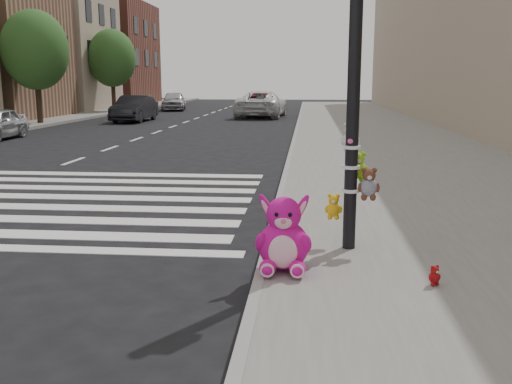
% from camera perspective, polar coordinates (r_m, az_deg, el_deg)
% --- Properties ---
extents(ground, '(120.00, 120.00, 0.00)m').
position_cam_1_polar(ground, '(6.15, -14.99, -10.84)').
color(ground, black).
rests_on(ground, ground).
extents(sidewalk_near, '(7.00, 80.00, 0.14)m').
position_cam_1_polar(sidewalk_near, '(15.76, 15.95, 2.77)').
color(sidewalk_near, slate).
rests_on(sidewalk_near, ground).
extents(curb_edge, '(0.12, 80.00, 0.15)m').
position_cam_1_polar(curb_edge, '(15.49, 3.30, 3.04)').
color(curb_edge, gray).
rests_on(curb_edge, ground).
extents(bld_far_d, '(6.00, 8.00, 10.00)m').
position_cam_1_polar(bld_far_d, '(44.07, -18.87, 14.19)').
color(bld_far_d, tan).
rests_on(bld_far_d, ground).
extents(bld_far_e, '(6.00, 10.00, 9.00)m').
position_cam_1_polar(bld_far_e, '(54.29, -14.04, 13.25)').
color(bld_far_e, brown).
rests_on(bld_far_e, ground).
extents(signal_pole, '(0.68, 0.49, 4.00)m').
position_cam_1_polar(signal_pole, '(7.18, 9.82, 7.25)').
color(signal_pole, black).
rests_on(signal_pole, sidewalk_near).
extents(tree_far_b, '(3.20, 3.20, 5.44)m').
position_cam_1_polar(tree_far_b, '(30.40, -21.22, 13.08)').
color(tree_far_b, '#382619').
rests_on(tree_far_b, sidewalk_far).
extents(tree_far_c, '(3.20, 3.20, 5.44)m').
position_cam_1_polar(tree_far_c, '(40.58, -14.22, 12.84)').
color(tree_far_c, '#382619').
rests_on(tree_far_c, sidewalk_far).
extents(pink_bunny, '(0.63, 0.65, 0.90)m').
position_cam_1_polar(pink_bunny, '(6.42, 2.76, -4.73)').
color(pink_bunny, '#D71291').
rests_on(pink_bunny, sidewalk_near).
extents(red_teddy, '(0.18, 0.17, 0.22)m').
position_cam_1_polar(red_teddy, '(6.31, 17.41, -7.95)').
color(red_teddy, '#9D0F11').
rests_on(red_teddy, sidewalk_near).
extents(car_dark_far, '(1.56, 4.29, 1.41)m').
position_cam_1_polar(car_dark_far, '(31.93, -12.06, 8.17)').
color(car_dark_far, black).
rests_on(car_dark_far, ground).
extents(car_white_near, '(2.95, 5.78, 1.56)m').
position_cam_1_polar(car_white_near, '(34.87, 0.56, 8.78)').
color(car_white_near, silver).
rests_on(car_white_near, ground).
extents(car_maroon_near, '(1.99, 4.64, 1.33)m').
position_cam_1_polar(car_maroon_near, '(46.28, 0.57, 9.24)').
color(car_maroon_near, '#501618').
rests_on(car_maroon_near, ground).
extents(car_silver_deep, '(2.30, 4.29, 1.39)m').
position_cam_1_polar(car_silver_deep, '(42.95, -8.24, 9.01)').
color(car_silver_deep, '#B6B6BB').
rests_on(car_silver_deep, ground).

